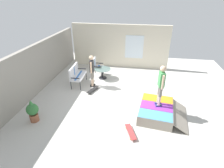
{
  "coord_description": "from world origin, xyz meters",
  "views": [
    {
      "loc": [
        -7.09,
        -0.87,
        4.39
      ],
      "look_at": [
        -0.14,
        0.32,
        0.7
      ],
      "focal_mm": 28.6,
      "sensor_mm": 36.0,
      "label": 1
    }
  ],
  "objects_px": {
    "skateboard_by_bench": "(93,90)",
    "patio_chair_near_house": "(96,65)",
    "patio_bench": "(76,74)",
    "skateboard_spare": "(131,132)",
    "potted_plant": "(33,111)",
    "person_watching": "(92,69)",
    "patio_table": "(103,72)",
    "person_skater": "(161,83)",
    "skate_ramp": "(157,111)"
  },
  "relations": [
    {
      "from": "patio_table",
      "to": "person_skater",
      "type": "relative_size",
      "value": 0.55
    },
    {
      "from": "skate_ramp",
      "to": "person_skater",
      "type": "xyz_separation_m",
      "value": [
        0.1,
        -0.03,
        1.16
      ]
    },
    {
      "from": "skateboard_spare",
      "to": "potted_plant",
      "type": "relative_size",
      "value": 0.89
    },
    {
      "from": "patio_bench",
      "to": "potted_plant",
      "type": "relative_size",
      "value": 1.39
    },
    {
      "from": "patio_table",
      "to": "person_skater",
      "type": "xyz_separation_m",
      "value": [
        -2.86,
        -2.86,
        0.97
      ]
    },
    {
      "from": "patio_table",
      "to": "person_watching",
      "type": "xyz_separation_m",
      "value": [
        -0.99,
        0.32,
        0.55
      ]
    },
    {
      "from": "patio_bench",
      "to": "person_skater",
      "type": "height_order",
      "value": "person_skater"
    },
    {
      "from": "person_watching",
      "to": "skateboard_by_bench",
      "type": "bearing_deg",
      "value": -164.75
    },
    {
      "from": "patio_chair_near_house",
      "to": "skateboard_by_bench",
      "type": "distance_m",
      "value": 1.99
    },
    {
      "from": "patio_chair_near_house",
      "to": "skateboard_spare",
      "type": "relative_size",
      "value": 1.25
    },
    {
      "from": "person_watching",
      "to": "skateboard_spare",
      "type": "height_order",
      "value": "person_watching"
    },
    {
      "from": "skateboard_by_bench",
      "to": "skate_ramp",
      "type": "bearing_deg",
      "value": -115.3
    },
    {
      "from": "patio_chair_near_house",
      "to": "potted_plant",
      "type": "distance_m",
      "value": 4.64
    },
    {
      "from": "skateboard_spare",
      "to": "potted_plant",
      "type": "xyz_separation_m",
      "value": [
        0.08,
        3.64,
        0.38
      ]
    },
    {
      "from": "patio_table",
      "to": "person_watching",
      "type": "relative_size",
      "value": 0.55
    },
    {
      "from": "skate_ramp",
      "to": "potted_plant",
      "type": "xyz_separation_m",
      "value": [
        -1.14,
        4.57,
        0.26
      ]
    },
    {
      "from": "potted_plant",
      "to": "skateboard_by_bench",
      "type": "bearing_deg",
      "value": -31.79
    },
    {
      "from": "skate_ramp",
      "to": "patio_bench",
      "type": "distance_m",
      "value": 4.49
    },
    {
      "from": "skateboard_spare",
      "to": "person_skater",
      "type": "bearing_deg",
      "value": -36.06
    },
    {
      "from": "person_skater",
      "to": "skateboard_spare",
      "type": "height_order",
      "value": "person_skater"
    },
    {
      "from": "skate_ramp",
      "to": "skateboard_by_bench",
      "type": "xyz_separation_m",
      "value": [
        1.41,
        2.99,
        -0.13
      ]
    },
    {
      "from": "patio_table",
      "to": "skateboard_spare",
      "type": "xyz_separation_m",
      "value": [
        -4.18,
        -1.9,
        -0.32
      ]
    },
    {
      "from": "patio_bench",
      "to": "person_skater",
      "type": "relative_size",
      "value": 0.78
    },
    {
      "from": "patio_table",
      "to": "person_skater",
      "type": "distance_m",
      "value": 4.16
    },
    {
      "from": "skate_ramp",
      "to": "potted_plant",
      "type": "height_order",
      "value": "potted_plant"
    },
    {
      "from": "patio_bench",
      "to": "skateboard_spare",
      "type": "relative_size",
      "value": 1.56
    },
    {
      "from": "potted_plant",
      "to": "skateboard_spare",
      "type": "bearing_deg",
      "value": -91.3
    },
    {
      "from": "patio_bench",
      "to": "patio_table",
      "type": "relative_size",
      "value": 1.42
    },
    {
      "from": "person_watching",
      "to": "skateboard_spare",
      "type": "xyz_separation_m",
      "value": [
        -3.19,
        -2.21,
        -0.87
      ]
    },
    {
      "from": "person_watching",
      "to": "skateboard_by_bench",
      "type": "xyz_separation_m",
      "value": [
        -0.55,
        -0.15,
        -0.87
      ]
    },
    {
      "from": "patio_chair_near_house",
      "to": "person_watching",
      "type": "bearing_deg",
      "value": -174.73
    },
    {
      "from": "person_watching",
      "to": "skateboard_by_bench",
      "type": "height_order",
      "value": "person_watching"
    },
    {
      "from": "patio_chair_near_house",
      "to": "person_watching",
      "type": "xyz_separation_m",
      "value": [
        -1.34,
        -0.12,
        0.34
      ]
    },
    {
      "from": "skate_ramp",
      "to": "patio_table",
      "type": "height_order",
      "value": "patio_table"
    },
    {
      "from": "patio_chair_near_house",
      "to": "skateboard_spare",
      "type": "distance_m",
      "value": 5.13
    },
    {
      "from": "patio_bench",
      "to": "patio_chair_near_house",
      "type": "bearing_deg",
      "value": -29.54
    },
    {
      "from": "patio_bench",
      "to": "skateboard_spare",
      "type": "bearing_deg",
      "value": -136.44
    },
    {
      "from": "patio_bench",
      "to": "person_watching",
      "type": "relative_size",
      "value": 0.78
    },
    {
      "from": "patio_table",
      "to": "skateboard_by_bench",
      "type": "xyz_separation_m",
      "value": [
        -1.54,
        0.17,
        -0.32
      ]
    },
    {
      "from": "potted_plant",
      "to": "person_skater",
      "type": "bearing_deg",
      "value": -74.97
    },
    {
      "from": "skateboard_by_bench",
      "to": "patio_chair_near_house",
      "type": "bearing_deg",
      "value": 8.24
    },
    {
      "from": "skate_ramp",
      "to": "potted_plant",
      "type": "bearing_deg",
      "value": 104.01
    },
    {
      "from": "patio_table",
      "to": "skateboard_spare",
      "type": "height_order",
      "value": "patio_table"
    },
    {
      "from": "person_watching",
      "to": "person_skater",
      "type": "xyz_separation_m",
      "value": [
        -1.87,
        -3.17,
        0.42
      ]
    },
    {
      "from": "skateboard_spare",
      "to": "potted_plant",
      "type": "height_order",
      "value": "potted_plant"
    },
    {
      "from": "patio_bench",
      "to": "skate_ramp",
      "type": "bearing_deg",
      "value": -116.65
    },
    {
      "from": "patio_table",
      "to": "skateboard_by_bench",
      "type": "height_order",
      "value": "patio_table"
    },
    {
      "from": "skateboard_by_bench",
      "to": "patio_table",
      "type": "bearing_deg",
      "value": -6.12
    },
    {
      "from": "skateboard_by_bench",
      "to": "person_skater",
      "type": "bearing_deg",
      "value": -113.56
    },
    {
      "from": "patio_chair_near_house",
      "to": "skateboard_spare",
      "type": "bearing_deg",
      "value": -152.73
    }
  ]
}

